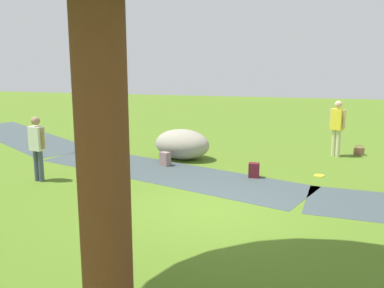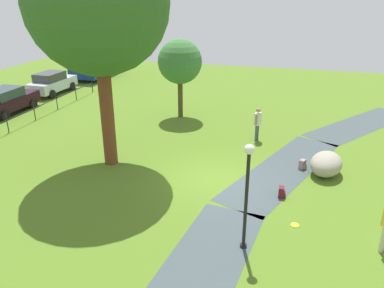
{
  "view_description": "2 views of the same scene",
  "coord_description": "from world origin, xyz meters",
  "px_view_note": "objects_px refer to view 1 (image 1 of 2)",
  "views": [
    {
      "loc": [
        -1.6,
        8.82,
        3.31
      ],
      "look_at": [
        0.47,
        -0.56,
        1.3
      ],
      "focal_mm": 41.84,
      "sensor_mm": 36.0,
      "label": 1
    },
    {
      "loc": [
        -13.19,
        -2.8,
        7.03
      ],
      "look_at": [
        1.63,
        1.32,
        0.71
      ],
      "focal_mm": 35.37,
      "sensor_mm": 36.0,
      "label": 2
    }
  ],
  "objects_px": {
    "man_near_boulder": "(37,144)",
    "spare_backpack_on_lawn": "(254,170)",
    "woman_with_handbag": "(337,124)",
    "frisbee_on_grass": "(319,176)",
    "lawn_boulder": "(182,144)",
    "backpack_by_boulder": "(165,159)",
    "handbag_on_grass": "(359,151)"
  },
  "relations": [
    {
      "from": "lawn_boulder",
      "to": "backpack_by_boulder",
      "type": "bearing_deg",
      "value": 71.86
    },
    {
      "from": "woman_with_handbag",
      "to": "frisbee_on_grass",
      "type": "distance_m",
      "value": 2.73
    },
    {
      "from": "lawn_boulder",
      "to": "spare_backpack_on_lawn",
      "type": "xyz_separation_m",
      "value": [
        -2.35,
        1.62,
        -0.27
      ]
    },
    {
      "from": "backpack_by_boulder",
      "to": "frisbee_on_grass",
      "type": "distance_m",
      "value": 4.37
    },
    {
      "from": "man_near_boulder",
      "to": "spare_backpack_on_lawn",
      "type": "bearing_deg",
      "value": -164.24
    },
    {
      "from": "man_near_boulder",
      "to": "frisbee_on_grass",
      "type": "relative_size",
      "value": 6.08
    },
    {
      "from": "backpack_by_boulder",
      "to": "lawn_boulder",
      "type": "bearing_deg",
      "value": -108.14
    },
    {
      "from": "lawn_boulder",
      "to": "spare_backpack_on_lawn",
      "type": "bearing_deg",
      "value": 145.49
    },
    {
      "from": "woman_with_handbag",
      "to": "frisbee_on_grass",
      "type": "bearing_deg",
      "value": 75.69
    },
    {
      "from": "man_near_boulder",
      "to": "handbag_on_grass",
      "type": "relative_size",
      "value": 5.2
    },
    {
      "from": "lawn_boulder",
      "to": "spare_backpack_on_lawn",
      "type": "height_order",
      "value": "lawn_boulder"
    },
    {
      "from": "frisbee_on_grass",
      "to": "spare_backpack_on_lawn",
      "type": "bearing_deg",
      "value": 17.18
    },
    {
      "from": "woman_with_handbag",
      "to": "backpack_by_boulder",
      "type": "xyz_separation_m",
      "value": [
        4.98,
        2.26,
        -0.85
      ]
    },
    {
      "from": "lawn_boulder",
      "to": "backpack_by_boulder",
      "type": "distance_m",
      "value": 0.98
    },
    {
      "from": "woman_with_handbag",
      "to": "man_near_boulder",
      "type": "relative_size",
      "value": 1.06
    },
    {
      "from": "woman_with_handbag",
      "to": "frisbee_on_grass",
      "type": "relative_size",
      "value": 6.46
    },
    {
      "from": "spare_backpack_on_lawn",
      "to": "frisbee_on_grass",
      "type": "xyz_separation_m",
      "value": [
        -1.71,
        -0.53,
        -0.18
      ]
    },
    {
      "from": "lawn_boulder",
      "to": "man_near_boulder",
      "type": "xyz_separation_m",
      "value": [
        3.04,
        3.14,
        0.51
      ]
    },
    {
      "from": "woman_with_handbag",
      "to": "handbag_on_grass",
      "type": "distance_m",
      "value": 1.24
    },
    {
      "from": "lawn_boulder",
      "to": "backpack_by_boulder",
      "type": "relative_size",
      "value": 5.0
    },
    {
      "from": "woman_with_handbag",
      "to": "handbag_on_grass",
      "type": "relative_size",
      "value": 5.52
    },
    {
      "from": "frisbee_on_grass",
      "to": "lawn_boulder",
      "type": "bearing_deg",
      "value": -14.99
    },
    {
      "from": "backpack_by_boulder",
      "to": "frisbee_on_grass",
      "type": "bearing_deg",
      "value": 177.51
    },
    {
      "from": "man_near_boulder",
      "to": "spare_backpack_on_lawn",
      "type": "xyz_separation_m",
      "value": [
        -5.39,
        -1.52,
        -0.78
      ]
    },
    {
      "from": "woman_with_handbag",
      "to": "man_near_boulder",
      "type": "distance_m",
      "value": 8.94
    },
    {
      "from": "woman_with_handbag",
      "to": "backpack_by_boulder",
      "type": "relative_size",
      "value": 4.47
    },
    {
      "from": "woman_with_handbag",
      "to": "man_near_boulder",
      "type": "bearing_deg",
      "value": 30.2
    },
    {
      "from": "man_near_boulder",
      "to": "spare_backpack_on_lawn",
      "type": "distance_m",
      "value": 5.65
    },
    {
      "from": "handbag_on_grass",
      "to": "backpack_by_boulder",
      "type": "relative_size",
      "value": 0.81
    },
    {
      "from": "handbag_on_grass",
      "to": "backpack_by_boulder",
      "type": "bearing_deg",
      "value": 24.62
    },
    {
      "from": "lawn_boulder",
      "to": "man_near_boulder",
      "type": "height_order",
      "value": "man_near_boulder"
    },
    {
      "from": "lawn_boulder",
      "to": "backpack_by_boulder",
      "type": "xyz_separation_m",
      "value": [
        0.29,
        0.9,
        -0.27
      ]
    }
  ]
}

